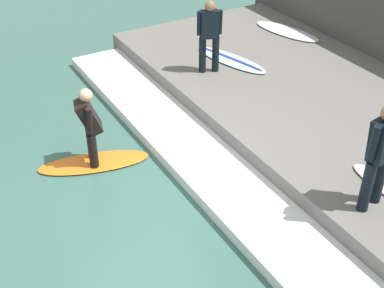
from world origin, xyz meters
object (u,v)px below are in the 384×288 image
(surfboard_riding, at_px, (94,162))
(surfer_waiting_far, at_px, (380,152))
(surfboard_waiting_near, at_px, (231,60))
(surfer_riding, at_px, (89,123))
(surfer_waiting_near, at_px, (209,33))
(surfboard_spare, at_px, (287,31))

(surfboard_riding, relative_size, surfer_waiting_far, 1.22)
(surfboard_waiting_near, bearing_deg, surfer_waiting_far, -101.01)
(surfer_riding, height_order, surfer_waiting_far, surfer_waiting_far)
(surfer_waiting_near, bearing_deg, surfboard_riding, -157.34)
(surfboard_riding, distance_m, surfboard_spare, 6.24)
(surfer_riding, relative_size, surfboard_spare, 0.74)
(surfer_waiting_near, xyz_separation_m, surfboard_waiting_near, (0.68, 0.17, -0.81))
(surfer_waiting_near, distance_m, surfboard_waiting_near, 1.07)
(surfer_riding, xyz_separation_m, surfer_waiting_near, (3.10, 1.29, 0.47))
(surfer_waiting_near, height_order, surfboard_waiting_near, surfer_waiting_near)
(surfer_riding, bearing_deg, surfboard_waiting_near, 21.24)
(surfer_waiting_near, xyz_separation_m, surfer_waiting_far, (-0.29, -4.79, 0.07))
(surfboard_riding, distance_m, surfboard_waiting_near, 4.08)
(surfboard_riding, bearing_deg, surfboard_waiting_near, 21.24)
(surfer_waiting_far, bearing_deg, surfboard_waiting_near, 78.99)
(surfboard_riding, xyz_separation_m, surfboard_spare, (5.84, 2.14, 0.45))
(surfboard_waiting_near, relative_size, surfer_waiting_far, 1.20)
(surfboard_riding, bearing_deg, surfer_waiting_near, 22.66)
(surfer_waiting_near, distance_m, surfboard_spare, 2.98)
(surfer_riding, xyz_separation_m, surfboard_waiting_near, (3.78, 1.47, -0.35))
(surfboard_riding, xyz_separation_m, surfer_riding, (0.00, 0.00, 0.80))
(surfer_riding, bearing_deg, surfer_waiting_far, -51.18)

